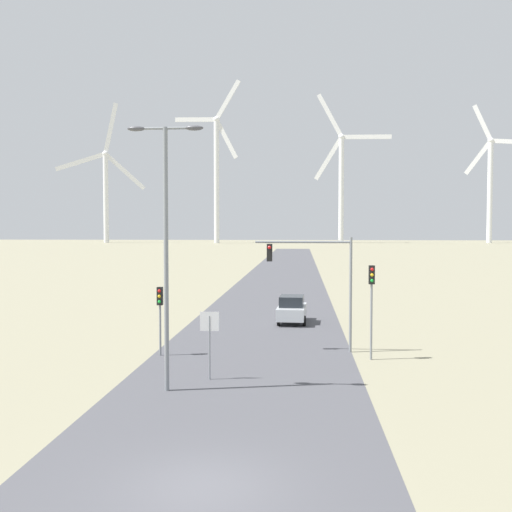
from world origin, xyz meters
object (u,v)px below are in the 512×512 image
object	(u,v)px
traffic_light_post_near_left	(160,305)
traffic_light_mast_overhead	(317,269)
wind_turbine_far_left	(106,185)
wind_turbine_left	(217,169)
wind_turbine_center	(341,177)
streetlamp	(166,227)
car_approaching	(292,309)
stop_sign_near	(210,332)
traffic_light_post_near_right	(372,291)
wind_turbine_right	(490,180)

from	to	relation	value
traffic_light_post_near_left	traffic_light_mast_overhead	world-z (taller)	traffic_light_mast_overhead
traffic_light_post_near_left	wind_turbine_far_left	world-z (taller)	wind_turbine_far_left
traffic_light_mast_overhead	wind_turbine_left	size ratio (longest dim) A/B	0.09
traffic_light_mast_overhead	traffic_light_post_near_left	bearing A→B (deg)	-168.85
wind_turbine_center	streetlamp	bearing A→B (deg)	-95.41
car_approaching	stop_sign_near	bearing A→B (deg)	-101.81
stop_sign_near	wind_turbine_far_left	world-z (taller)	wind_turbine_far_left
traffic_light_post_near_right	wind_turbine_right	bearing A→B (deg)	71.77
streetlamp	wind_turbine_center	size ratio (longest dim) A/B	0.16
traffic_light_post_near_left	wind_turbine_center	xyz separation A→B (m)	(23.99, 228.27, 25.49)
wind_turbine_right	traffic_light_mast_overhead	bearing A→B (deg)	-108.94
stop_sign_near	traffic_light_post_near_left	distance (m)	5.54
traffic_light_mast_overhead	traffic_light_post_near_right	bearing A→B (deg)	-33.42
stop_sign_near	wind_turbine_far_left	xyz separation A→B (m)	(-80.50, 229.27, 22.70)
streetlamp	car_approaching	distance (m)	18.59
wind_turbine_far_left	wind_turbine_right	xyz separation A→B (m)	(163.69, 5.76, 1.64)
traffic_light_post_near_right	wind_turbine_left	xyz separation A→B (m)	(-38.66, 219.94, 27.71)
traffic_light_mast_overhead	wind_turbine_right	xyz separation A→B (m)	(78.58, 228.99, 22.09)
stop_sign_near	wind_turbine_far_left	size ratio (longest dim) A/B	0.05
stop_sign_near	wind_turbine_far_left	bearing A→B (deg)	109.35
wind_turbine_center	traffic_light_post_near_left	bearing A→B (deg)	-96.00
traffic_light_mast_overhead	wind_turbine_left	xyz separation A→B (m)	(-36.07, 218.23, 26.78)
traffic_light_mast_overhead	wind_turbine_far_left	bearing A→B (deg)	110.87
stop_sign_near	traffic_light_post_near_left	bearing A→B (deg)	125.24
traffic_light_mast_overhead	wind_turbine_far_left	world-z (taller)	wind_turbine_far_left
traffic_light_post_near_right	wind_turbine_far_left	world-z (taller)	wind_turbine_far_left
wind_turbine_center	wind_turbine_right	world-z (taller)	wind_turbine_center
stop_sign_near	traffic_light_post_near_right	bearing A→B (deg)	31.01
streetlamp	traffic_light_mast_overhead	size ratio (longest dim) A/B	1.74
wind_turbine_left	wind_turbine_center	bearing A→B (deg)	9.24
traffic_light_post_near_right	traffic_light_mast_overhead	bearing A→B (deg)	146.58
stop_sign_near	car_approaching	distance (m)	15.70
streetlamp	wind_turbine_right	distance (m)	252.29
streetlamp	traffic_light_mast_overhead	xyz separation A→B (m)	(6.01, 7.86, -2.15)
wind_turbine_center	wind_turbine_far_left	bearing A→B (deg)	-178.02
traffic_light_post_near_right	wind_turbine_right	distance (m)	243.98
wind_turbine_left	wind_turbine_center	size ratio (longest dim) A/B	1.06
wind_turbine_right	streetlamp	bearing A→B (deg)	-109.65
stop_sign_near	traffic_light_post_near_right	distance (m)	8.50
traffic_light_post_near_left	stop_sign_near	bearing A→B (deg)	-54.76
traffic_light_post_near_left	car_approaching	size ratio (longest dim) A/B	0.82
car_approaching	wind_turbine_far_left	world-z (taller)	wind_turbine_far_left
stop_sign_near	traffic_light_post_near_left	size ratio (longest dim) A/B	0.84
stop_sign_near	traffic_light_post_near_right	world-z (taller)	traffic_light_post_near_right
car_approaching	wind_turbine_right	xyz separation A→B (m)	(79.98, 219.70, 25.43)
stop_sign_near	wind_turbine_right	xyz separation A→B (m)	(83.19, 235.03, 24.33)
traffic_light_post_near_left	traffic_light_mast_overhead	distance (m)	8.12
traffic_light_post_near_right	car_approaching	size ratio (longest dim) A/B	1.09
traffic_light_post_near_right	car_approaching	xyz separation A→B (m)	(-4.00, 11.00, -2.41)
traffic_light_post_near_left	traffic_light_mast_overhead	size ratio (longest dim) A/B	0.58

